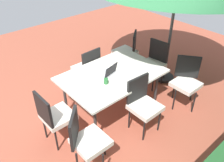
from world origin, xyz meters
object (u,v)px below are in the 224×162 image
chair_southwest (128,50)px  dining_table (112,76)px  chair_south (88,67)px  chair_northwest (186,80)px  chair_east (54,115)px  laptop (108,72)px  cup (106,81)px  chair_west (154,61)px  chair_north (143,103)px  chair_northeast (86,139)px

chair_southwest → dining_table: bearing=-4.4°
dining_table → chair_south: size_ratio=1.83×
chair_northwest → chair_east: 2.50m
laptop → cup: size_ratio=3.99×
chair_southwest → laptop: (1.25, 0.77, 0.27)m
chair_east → chair_west: (-2.44, -0.08, 0.00)m
dining_table → chair_southwest: 1.44m
chair_west → laptop: bearing=-96.3°
dining_table → chair_south: (-0.02, -0.78, -0.18)m
chair_east → cup: 0.99m
chair_west → cup: (1.50, 0.20, 0.27)m
chair_northwest → chair_north: same height
chair_northwest → cup: bearing=-152.2°
laptop → chair_southwest: bearing=-160.8°
cup → chair_south: bearing=-107.2°
laptop → chair_northwest: bearing=132.8°
chair_northwest → chair_north: size_ratio=1.00×
dining_table → chair_east: 1.23m
chair_west → chair_southwest: 0.76m
chair_west → chair_south: size_ratio=1.00×
chair_east → chair_northeast: (-0.09, 0.71, 0.00)m
chair_east → chair_south: size_ratio=1.00×
chair_north → chair_south: same height
chair_southwest → chair_north: 1.92m
chair_north → chair_northeast: 1.16m
chair_west → chair_south: same height
chair_southwest → laptop: size_ratio=2.68×
chair_northwest → chair_south: (1.13, -1.60, 0.00)m
chair_west → laptop: laptop is taller
laptop → cup: 0.28m
chair_north → laptop: 0.82m
chair_south → laptop: size_ratio=2.68×
chair_south → laptop: bearing=81.4°
chair_northwest → chair_west: size_ratio=1.00×
dining_table → chair_northwest: (-1.15, 0.82, -0.18)m
dining_table → chair_northwest: size_ratio=1.83×
chair_east → laptop: 1.19m
chair_northwest → chair_northeast: same height
chair_south → chair_north: bearing=88.6°
chair_north → cup: size_ratio=10.72×
dining_table → cup: 0.33m
chair_northeast → laptop: size_ratio=2.68×
chair_north → chair_west: bearing=36.4°
chair_east → chair_south: same height
dining_table → laptop: size_ratio=4.91×
laptop → cup: bearing=30.6°
dining_table → chair_east: bearing=1.5°
chair_northwest → chair_northeast: 2.28m
laptop → cup: (0.20, 0.19, -0.00)m
chair_southwest → chair_east: bearing=-19.4°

